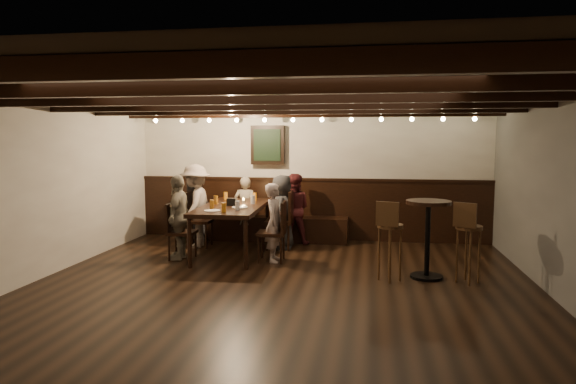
% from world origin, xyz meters
% --- Properties ---
extents(room, '(7.00, 7.00, 7.00)m').
position_xyz_m(room, '(-0.29, 2.21, 1.07)').
color(room, black).
rests_on(room, ground).
extents(dining_table, '(1.05, 2.16, 0.79)m').
position_xyz_m(dining_table, '(-1.11, 2.05, 0.73)').
color(dining_table, black).
rests_on(dining_table, floor).
extents(chair_left_near, '(0.45, 0.45, 0.95)m').
position_xyz_m(chair_left_near, '(-1.85, 2.47, 0.29)').
color(chair_left_near, black).
rests_on(chair_left_near, floor).
extents(chair_left_far, '(0.42, 0.42, 0.87)m').
position_xyz_m(chair_left_far, '(-1.81, 1.57, 0.27)').
color(chair_left_far, black).
rests_on(chair_left_far, floor).
extents(chair_right_near, '(0.47, 0.47, 0.98)m').
position_xyz_m(chair_right_near, '(-0.41, 2.53, 0.30)').
color(chair_right_near, black).
rests_on(chair_right_near, floor).
extents(chair_right_far, '(0.44, 0.44, 0.91)m').
position_xyz_m(chair_right_far, '(-0.37, 1.64, 0.28)').
color(chair_right_far, black).
rests_on(chair_right_far, floor).
extents(person_bench_left, '(0.62, 0.42, 1.23)m').
position_xyz_m(person_bench_left, '(-2.05, 2.91, 0.61)').
color(person_bench_left, black).
rests_on(person_bench_left, floor).
extents(person_bench_centre, '(0.44, 0.30, 1.18)m').
position_xyz_m(person_bench_centre, '(-1.16, 3.10, 0.59)').
color(person_bench_centre, gray).
rests_on(person_bench_centre, floor).
extents(person_bench_right, '(0.63, 0.50, 1.25)m').
position_xyz_m(person_bench_right, '(-0.26, 2.99, 0.63)').
color(person_bench_right, '#571E22').
rests_on(person_bench_right, floor).
extents(person_left_near, '(0.58, 0.95, 1.43)m').
position_xyz_m(person_left_near, '(-1.88, 2.47, 0.72)').
color(person_left_near, gray).
rests_on(person_left_near, floor).
extents(person_left_far, '(0.36, 0.78, 1.31)m').
position_xyz_m(person_left_far, '(-1.84, 1.57, 0.66)').
color(person_left_far, gray).
rests_on(person_left_far, floor).
extents(person_right_near, '(0.43, 0.63, 1.26)m').
position_xyz_m(person_right_near, '(-0.39, 2.54, 0.63)').
color(person_right_near, '#29292C').
rests_on(person_right_near, floor).
extents(person_right_far, '(0.31, 0.45, 1.20)m').
position_xyz_m(person_right_far, '(-0.34, 1.64, 0.60)').
color(person_right_far, '#A9978F').
rests_on(person_right_far, floor).
extents(pint_a, '(0.07, 0.07, 0.14)m').
position_xyz_m(pint_a, '(-1.43, 2.74, 0.86)').
color(pint_a, '#BF7219').
rests_on(pint_a, dining_table).
extents(pint_b, '(0.07, 0.07, 0.14)m').
position_xyz_m(pint_b, '(-0.89, 2.71, 0.86)').
color(pint_b, '#BF7219').
rests_on(pint_b, dining_table).
extents(pint_c, '(0.07, 0.07, 0.14)m').
position_xyz_m(pint_c, '(-1.42, 2.14, 0.86)').
color(pint_c, '#BF7219').
rests_on(pint_c, dining_table).
extents(pint_d, '(0.07, 0.07, 0.14)m').
position_xyz_m(pint_d, '(-0.82, 2.26, 0.86)').
color(pint_d, silver).
rests_on(pint_d, dining_table).
extents(pint_e, '(0.07, 0.07, 0.14)m').
position_xyz_m(pint_e, '(-1.31, 1.59, 0.86)').
color(pint_e, '#BF7219').
rests_on(pint_e, dining_table).
extents(pint_f, '(0.07, 0.07, 0.14)m').
position_xyz_m(pint_f, '(-0.89, 1.51, 0.86)').
color(pint_f, silver).
rests_on(pint_f, dining_table).
extents(pint_g, '(0.07, 0.07, 0.14)m').
position_xyz_m(pint_g, '(-1.03, 1.25, 0.86)').
color(pint_g, '#BF7219').
rests_on(pint_g, dining_table).
extents(plate_near, '(0.24, 0.24, 0.01)m').
position_xyz_m(plate_near, '(-1.23, 1.34, 0.80)').
color(plate_near, white).
rests_on(plate_near, dining_table).
extents(plate_far, '(0.24, 0.24, 0.01)m').
position_xyz_m(plate_far, '(-0.92, 1.76, 0.80)').
color(plate_far, white).
rests_on(plate_far, dining_table).
extents(condiment_caddy, '(0.15, 0.10, 0.12)m').
position_xyz_m(condiment_caddy, '(-1.11, 2.00, 0.85)').
color(condiment_caddy, black).
rests_on(condiment_caddy, dining_table).
extents(candle, '(0.05, 0.05, 0.05)m').
position_xyz_m(candle, '(-1.01, 2.36, 0.82)').
color(candle, beige).
rests_on(candle, dining_table).
extents(high_top_table, '(0.59, 0.59, 1.05)m').
position_xyz_m(high_top_table, '(1.85, 1.03, 0.69)').
color(high_top_table, black).
rests_on(high_top_table, floor).
extents(bar_stool_left, '(0.36, 0.38, 1.07)m').
position_xyz_m(bar_stool_left, '(1.35, 0.83, 0.40)').
color(bar_stool_left, '#332010').
rests_on(bar_stool_left, floor).
extents(bar_stool_right, '(0.38, 0.39, 1.07)m').
position_xyz_m(bar_stool_right, '(2.35, 0.88, 0.40)').
color(bar_stool_right, '#332010').
rests_on(bar_stool_right, floor).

